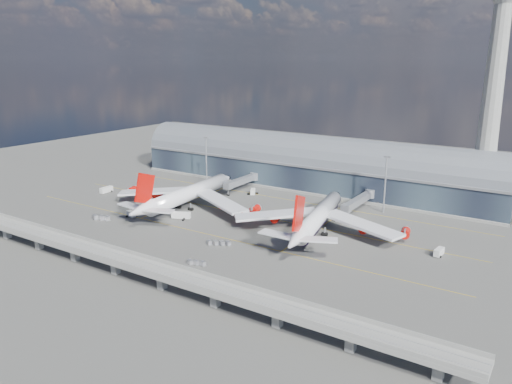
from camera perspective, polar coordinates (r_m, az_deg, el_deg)
The scene contains 20 objects.
ground at distance 205.23m, azimuth -4.20°, elevation -3.94°, with size 500.00×500.00×0.00m, color #474744.
taxi_lines at distance 222.33m, azimuth -0.77°, elevation -2.39°, with size 200.00×80.12×0.01m.
terminal at distance 266.24m, azimuth 5.91°, elevation 2.99°, with size 200.00×30.00×28.00m.
control_tower at distance 240.03m, azimuth 25.42°, elevation 10.05°, with size 19.00×19.00×103.00m.
guideway at distance 165.80m, azimuth -15.83°, elevation -7.28°, with size 220.00×8.50×7.20m.
floodlight_mast_left at distance 273.41m, azimuth -5.70°, elevation 3.81°, with size 3.00×0.70×25.70m.
floodlight_mast_right at distance 226.31m, azimuth 14.55°, elevation 1.02°, with size 3.00×0.70×25.70m.
airliner_left at distance 229.27m, azimuth -7.97°, elevation -0.27°, with size 72.30×76.00×23.14m.
airliner_right at distance 197.16m, azimuth 7.07°, elevation -2.97°, with size 69.53×72.77×23.23m.
jet_bridge_left at distance 258.99m, azimuth -1.52°, elevation 1.33°, with size 4.40×28.00×7.25m.
jet_bridge_right at distance 228.12m, azimuth 11.76°, elevation -0.90°, with size 4.40×32.00×7.25m.
service_truck_0 at distance 265.90m, azimuth -16.74°, elevation 0.24°, with size 2.91×7.36×3.00m.
service_truck_1 at distance 222.58m, azimuth -14.08°, elevation -2.47°, with size 4.90×2.99×2.65m.
service_truck_2 at distance 216.05m, azimuth -8.56°, elevation -2.66°, with size 8.29×5.46×2.92m.
service_truck_3 at distance 186.13m, azimuth 20.18°, elevation -6.46°, with size 2.67×5.61×2.63m.
service_truck_4 at distance 213.01m, azimuth 9.61°, elevation -3.02°, with size 2.48×4.66×2.64m.
service_truck_5 at distance 251.46m, azimuth -0.36°, elevation 0.02°, with size 4.63×5.99×2.73m.
cargo_train_0 at distance 222.12m, azimuth -17.27°, elevation -2.84°, with size 8.46×4.24×1.86m.
cargo_train_1 at distance 185.01m, azimuth -4.28°, elevation -5.84°, with size 9.13×5.29×1.56m.
cargo_train_2 at distance 168.73m, azimuth -6.82°, elevation -8.04°, with size 6.88×3.12×1.51m.
Camera 1 is at (117.67, -154.32, 66.78)m, focal length 35.00 mm.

